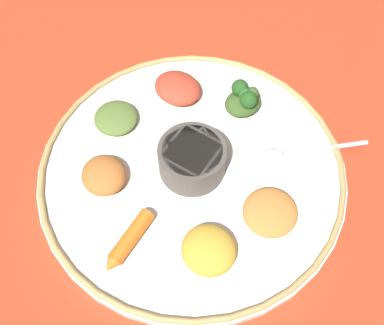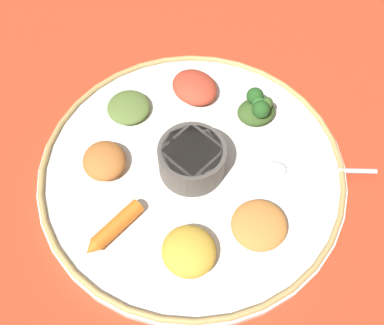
{
  "view_description": "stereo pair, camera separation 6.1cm",
  "coord_description": "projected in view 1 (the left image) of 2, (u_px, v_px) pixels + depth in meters",
  "views": [
    {
      "loc": [
        0.26,
        -0.18,
        0.55
      ],
      "look_at": [
        0.0,
        0.0,
        0.03
      ],
      "focal_mm": 42.25,
      "sensor_mm": 36.0,
      "label": 1
    },
    {
      "loc": [
        0.29,
        -0.13,
        0.55
      ],
      "look_at": [
        0.0,
        0.0,
        0.03
      ],
      "focal_mm": 42.25,
      "sensor_mm": 36.0,
      "label": 2
    }
  ],
  "objects": [
    {
      "name": "spoon",
      "position": [
        296.0,
        152.0,
        0.63
      ],
      "size": [
        0.08,
        0.15,
        0.01
      ],
      "color": "silver",
      "rests_on": "platter"
    },
    {
      "name": "mound_collards",
      "position": [
        116.0,
        118.0,
        0.66
      ],
      "size": [
        0.08,
        0.08,
        0.02
      ],
      "primitive_type": "ellipsoid",
      "rotation": [
        0.0,
        0.0,
        1.16
      ],
      "color": "#567033",
      "rests_on": "platter"
    },
    {
      "name": "platter_rim",
      "position": [
        192.0,
        167.0,
        0.62
      ],
      "size": [
        0.42,
        0.42,
        0.01
      ],
      "primitive_type": "torus",
      "color": "tan",
      "rests_on": "platter"
    },
    {
      "name": "mound_chickpea",
      "position": [
        104.0,
        175.0,
        0.6
      ],
      "size": [
        0.07,
        0.07,
        0.03
      ],
      "primitive_type": "ellipsoid",
      "rotation": [
        0.0,
        0.0,
        6.14
      ],
      "color": "#B2662D",
      "rests_on": "platter"
    },
    {
      "name": "carrot_near_spoon",
      "position": [
        129.0,
        240.0,
        0.56
      ],
      "size": [
        0.05,
        0.09,
        0.02
      ],
      "color": "orange",
      "rests_on": "platter"
    },
    {
      "name": "center_bowl",
      "position": [
        192.0,
        158.0,
        0.6
      ],
      "size": [
        0.09,
        0.09,
        0.05
      ],
      "color": "#4C4742",
      "rests_on": "platter"
    },
    {
      "name": "mound_lentil_yellow",
      "position": [
        209.0,
        250.0,
        0.55
      ],
      "size": [
        0.08,
        0.08,
        0.03
      ],
      "primitive_type": "ellipsoid",
      "rotation": [
        0.0,
        0.0,
        4.86
      ],
      "color": "gold",
      "rests_on": "platter"
    },
    {
      "name": "mound_squash",
      "position": [
        270.0,
        212.0,
        0.58
      ],
      "size": [
        0.09,
        0.09,
        0.02
      ],
      "primitive_type": "ellipsoid",
      "rotation": [
        0.0,
        0.0,
        5.01
      ],
      "color": "#C67A38",
      "rests_on": "platter"
    },
    {
      "name": "mound_berbere_red",
      "position": [
        178.0,
        88.0,
        0.68
      ],
      "size": [
        0.09,
        0.08,
        0.03
      ],
      "primitive_type": "ellipsoid",
      "rotation": [
        0.0,
        0.0,
        3.46
      ],
      "color": "#B73D28",
      "rests_on": "platter"
    },
    {
      "name": "platter",
      "position": [
        192.0,
        171.0,
        0.63
      ],
      "size": [
        0.42,
        0.42,
        0.01
      ],
      "primitive_type": "cylinder",
      "color": "white",
      "rests_on": "ground_plane"
    },
    {
      "name": "ground_plane",
      "position": [
        192.0,
        173.0,
        0.64
      ],
      "size": [
        2.4,
        2.4,
        0.0
      ],
      "primitive_type": "plane",
      "color": "#B7381E"
    },
    {
      "name": "greens_pile",
      "position": [
        244.0,
        99.0,
        0.66
      ],
      "size": [
        0.05,
        0.06,
        0.05
      ],
      "color": "#385623",
      "rests_on": "platter"
    }
  ]
}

